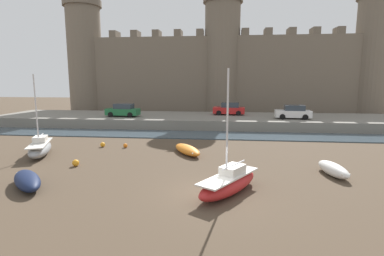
{
  "coord_description": "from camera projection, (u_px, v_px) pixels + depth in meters",
  "views": [
    {
      "loc": [
        0.52,
        -14.74,
        5.8
      ],
      "look_at": [
        -1.69,
        5.58,
        2.5
      ],
      "focal_mm": 28.0,
      "sensor_mm": 36.0,
      "label": 1
    }
  ],
  "objects": [
    {
      "name": "ground_plane",
      "position": [
        213.0,
        193.0,
        15.45
      ],
      "size": [
        160.0,
        160.0,
        0.0
      ],
      "primitive_type": "plane",
      "color": "#4C3D2D"
    },
    {
      "name": "water_channel",
      "position": [
        219.0,
        135.0,
        31.34
      ],
      "size": [
        80.0,
        4.5,
        0.1
      ],
      "primitive_type": "cube",
      "color": "#3D4C56",
      "rests_on": "ground"
    },
    {
      "name": "quay_road",
      "position": [
        220.0,
        121.0,
        38.36
      ],
      "size": [
        57.93,
        10.0,
        1.22
      ],
      "primitive_type": "cube",
      "color": "slate",
      "rests_on": "ground"
    },
    {
      "name": "castle",
      "position": [
        222.0,
        66.0,
        48.06
      ],
      "size": [
        52.11,
        6.18,
        21.61
      ],
      "color": "#706354",
      "rests_on": "ground"
    },
    {
      "name": "rowboat_near_channel_left",
      "position": [
        187.0,
        150.0,
        23.6
      ],
      "size": [
        3.01,
        3.83,
        0.69
      ],
      "color": "orange",
      "rests_on": "ground"
    },
    {
      "name": "sailboat_foreground_left",
      "position": [
        229.0,
        182.0,
        15.38
      ],
      "size": [
        3.73,
        4.83,
        6.35
      ],
      "color": "red",
      "rests_on": "ground"
    },
    {
      "name": "rowboat_midflat_left",
      "position": [
        333.0,
        169.0,
        18.28
      ],
      "size": [
        1.57,
        3.2,
        0.78
      ],
      "color": "silver",
      "rests_on": "ground"
    },
    {
      "name": "sailboat_midflat_centre",
      "position": [
        40.0,
        148.0,
        23.08
      ],
      "size": [
        3.06,
        4.87,
        6.23
      ],
      "color": "gray",
      "rests_on": "ground"
    },
    {
      "name": "rowboat_foreground_right",
      "position": [
        27.0,
        180.0,
        16.25
      ],
      "size": [
        3.35,
        3.5,
        0.8
      ],
      "color": "#141E3D",
      "rests_on": "ground"
    },
    {
      "name": "mooring_buoy_off_centre",
      "position": [
        125.0,
        146.0,
        25.81
      ],
      "size": [
        0.37,
        0.37,
        0.37
      ],
      "primitive_type": "sphere",
      "color": "orange",
      "rests_on": "ground"
    },
    {
      "name": "mooring_buoy_mid_mud",
      "position": [
        103.0,
        145.0,
        26.1
      ],
      "size": [
        0.42,
        0.42,
        0.42
      ],
      "primitive_type": "sphere",
      "color": "orange",
      "rests_on": "ground"
    },
    {
      "name": "mooring_buoy_near_shore",
      "position": [
        76.0,
        163.0,
        20.27
      ],
      "size": [
        0.46,
        0.46,
        0.46
      ],
      "primitive_type": "sphere",
      "color": "orange",
      "rests_on": "ground"
    },
    {
      "name": "car_quay_centre_west",
      "position": [
        123.0,
        110.0,
        37.65
      ],
      "size": [
        4.2,
        2.07,
        1.62
      ],
      "color": "#1E6638",
      "rests_on": "quay_road"
    },
    {
      "name": "car_quay_east",
      "position": [
        293.0,
        112.0,
        35.45
      ],
      "size": [
        4.2,
        2.07,
        1.62
      ],
      "color": "silver",
      "rests_on": "quay_road"
    },
    {
      "name": "car_quay_centre_east",
      "position": [
        229.0,
        109.0,
        39.46
      ],
      "size": [
        4.2,
        2.07,
        1.62
      ],
      "color": "red",
      "rests_on": "quay_road"
    }
  ]
}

